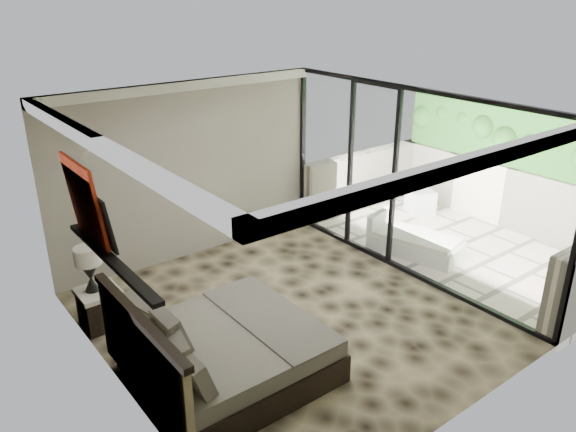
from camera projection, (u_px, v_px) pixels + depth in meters
floor at (287, 318)px, 7.42m from camera, size 5.00×5.00×0.00m
ceiling at (287, 108)px, 6.36m from camera, size 4.50×5.00×0.02m
back_wall at (190, 172)px, 8.71m from camera, size 4.50×0.02×2.80m
left_wall at (110, 274)px, 5.63m from camera, size 0.02×5.00×2.80m
glass_wall at (410, 185)px, 8.16m from camera, size 0.08×5.00×2.80m
terrace_slab at (461, 248)px, 9.56m from camera, size 3.00×5.00×0.12m
parapet_far at (512, 197)px, 10.09m from camera, size 0.30×5.00×1.10m
foliage_hedge at (521, 138)px, 9.67m from camera, size 0.36×4.60×1.10m
picture_ledge at (111, 260)px, 5.70m from camera, size 0.12×2.20×0.05m
bed at (221, 353)px, 6.19m from camera, size 2.02×1.96×1.11m
nightstand at (100, 308)px, 7.19m from camera, size 0.61×0.61×0.50m
table_lamp at (89, 263)px, 6.93m from camera, size 0.33×0.33×0.60m
abstract_canvas at (84, 201)px, 5.93m from camera, size 0.13×0.90×0.90m
framed_print at (102, 222)px, 5.78m from camera, size 0.11×0.50×0.60m
ottoman at (420, 202)px, 10.79m from camera, size 0.60×0.60×0.46m
lounger at (413, 242)px, 9.22m from camera, size 1.08×1.59×0.57m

